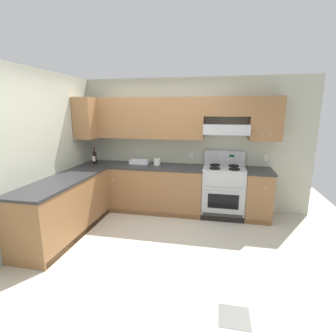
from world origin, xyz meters
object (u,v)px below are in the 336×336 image
Objects in this scene: wine_bottle at (95,157)px; paper_towel_roll at (157,162)px; bowl at (140,162)px; stove at (223,191)px.

paper_towel_roll is (1.24, 0.13, -0.08)m from wine_bottle.
bowl is 0.38m from paper_towel_roll.
paper_towel_roll reaches higher than bowl.
paper_towel_roll is (0.37, -0.05, 0.04)m from bowl.
bowl is (0.87, 0.19, -0.11)m from wine_bottle.
bowl is at bearing 172.02° from paper_towel_roll.
stove is 2.58m from wine_bottle.
stove is at bearing -2.34° from paper_towel_roll.
stove is 9.52× the size of paper_towel_roll.
bowl is 2.95× the size of paper_towel_roll.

